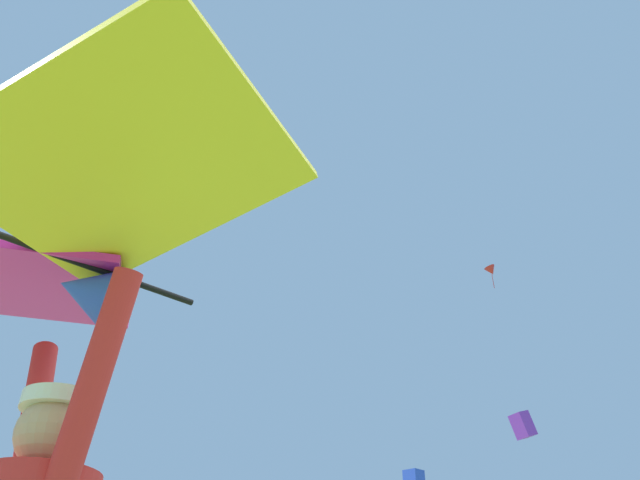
# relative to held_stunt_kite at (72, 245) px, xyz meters

# --- Properties ---
(held_stunt_kite) EXTENTS (2.08, 1.35, 0.43)m
(held_stunt_kite) POSITION_rel_held_stunt_kite_xyz_m (0.00, 0.00, 0.00)
(held_stunt_kite) COLOR black
(distant_kite_red_low_right) EXTENTS (0.86, 0.86, 1.56)m
(distant_kite_red_low_right) POSITION_rel_held_stunt_kite_xyz_m (-7.52, 29.40, 17.60)
(distant_kite_red_low_right) COLOR red
(distant_kite_purple_low_left) EXTENTS (1.19, 1.35, 1.46)m
(distant_kite_purple_low_left) POSITION_rel_held_stunt_kite_xyz_m (-7.92, 31.20, 9.23)
(distant_kite_purple_low_left) COLOR purple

